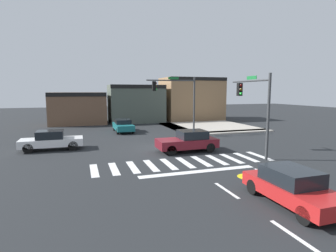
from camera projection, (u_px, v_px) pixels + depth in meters
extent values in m
plane|color=#232628|center=(164.00, 148.00, 21.03)|extent=(120.00, 120.00, 0.00)
cube|color=silver|center=(94.00, 170.00, 15.10)|extent=(0.42, 2.66, 0.01)
cube|color=silver|center=(114.00, 169.00, 15.44)|extent=(0.42, 2.66, 0.01)
cube|color=silver|center=(133.00, 167.00, 15.78)|extent=(0.42, 2.66, 0.01)
cube|color=silver|center=(151.00, 165.00, 16.12)|extent=(0.42, 2.66, 0.01)
cube|color=silver|center=(168.00, 164.00, 16.45)|extent=(0.42, 2.66, 0.01)
cube|color=silver|center=(185.00, 162.00, 16.79)|extent=(0.42, 2.66, 0.01)
cube|color=silver|center=(201.00, 161.00, 17.13)|extent=(0.42, 2.66, 0.01)
cube|color=silver|center=(217.00, 160.00, 17.47)|extent=(0.42, 2.66, 0.01)
cube|color=silver|center=(231.00, 158.00, 17.81)|extent=(0.42, 2.66, 0.01)
cube|color=silver|center=(246.00, 157.00, 18.15)|extent=(0.42, 2.66, 0.01)
cube|color=silver|center=(259.00, 156.00, 18.48)|extent=(0.42, 2.66, 0.01)
cube|color=white|center=(199.00, 171.00, 14.91)|extent=(6.80, 0.50, 0.01)
cube|color=white|center=(226.00, 190.00, 12.08)|extent=(0.16, 2.00, 0.01)
cube|color=white|center=(293.00, 235.00, 8.31)|extent=(0.16, 2.00, 0.01)
cylinder|color=yellow|center=(248.00, 177.00, 13.99)|extent=(1.11, 1.11, 0.01)
cylinder|color=white|center=(244.00, 177.00, 13.92)|extent=(0.18, 0.18, 0.00)
cylinder|color=white|center=(252.00, 176.00, 14.07)|extent=(0.18, 0.18, 0.00)
cube|color=white|center=(248.00, 177.00, 13.99)|extent=(0.50, 0.04, 0.00)
cube|color=#B2AA9E|center=(230.00, 132.00, 28.70)|extent=(10.00, 1.60, 0.15)
cube|color=#B2AA9E|center=(177.00, 128.00, 31.93)|extent=(1.60, 10.00, 0.15)
cube|color=#B2AA9E|center=(209.00, 127.00, 33.23)|extent=(10.00, 10.00, 0.15)
cube|color=brown|center=(78.00, 108.00, 36.35)|extent=(7.23, 5.27, 4.24)
cube|color=black|center=(77.00, 94.00, 33.82)|extent=(7.23, 0.50, 0.50)
cube|color=#4C564C|center=(136.00, 104.00, 38.72)|extent=(7.55, 5.21, 5.28)
cube|color=black|center=(139.00, 86.00, 36.14)|extent=(7.55, 0.50, 0.50)
cube|color=#93704C|center=(191.00, 99.00, 41.96)|extent=(8.72, 6.47, 6.43)
cube|color=black|center=(200.00, 79.00, 38.72)|extent=(8.72, 0.50, 0.50)
cylinder|color=#383A3D|center=(268.00, 117.00, 17.09)|extent=(0.18, 0.18, 5.55)
cylinder|color=#383A3D|center=(250.00, 81.00, 18.79)|extent=(0.12, 4.24, 0.12)
cube|color=black|center=(240.00, 89.00, 20.00)|extent=(0.32, 0.32, 0.95)
sphere|color=#470A0A|center=(241.00, 85.00, 19.81)|extent=(0.22, 0.22, 0.22)
sphere|color=#4C330C|center=(241.00, 89.00, 19.84)|extent=(0.22, 0.22, 0.22)
sphere|color=#1ED833|center=(241.00, 93.00, 19.88)|extent=(0.22, 0.22, 0.22)
cube|color=#197233|center=(252.00, 78.00, 18.56)|extent=(0.03, 1.10, 0.24)
cylinder|color=#383A3D|center=(194.00, 106.00, 27.84)|extent=(0.18, 0.18, 5.86)
cylinder|color=#383A3D|center=(171.00, 80.00, 26.74)|extent=(5.03, 0.12, 0.12)
cube|color=black|center=(154.00, 86.00, 26.27)|extent=(0.32, 0.32, 0.95)
sphere|color=#470A0A|center=(156.00, 83.00, 26.29)|extent=(0.22, 0.22, 0.22)
sphere|color=#4C330C|center=(156.00, 86.00, 26.32)|extent=(0.22, 0.22, 0.22)
sphere|color=#1ED833|center=(156.00, 89.00, 26.36)|extent=(0.22, 0.22, 0.22)
cube|color=#197233|center=(174.00, 78.00, 26.79)|extent=(1.10, 0.03, 0.24)
cube|color=white|center=(52.00, 142.00, 20.35)|extent=(4.47, 1.72, 0.55)
cube|color=black|center=(50.00, 135.00, 20.25)|extent=(1.89, 1.51, 0.60)
cylinder|color=black|center=(73.00, 142.00, 21.56)|extent=(0.71, 0.22, 0.71)
cylinder|color=black|center=(73.00, 146.00, 20.15)|extent=(0.71, 0.22, 0.71)
cylinder|color=black|center=(31.00, 145.00, 20.62)|extent=(0.71, 0.22, 0.71)
cylinder|color=black|center=(28.00, 148.00, 19.21)|extent=(0.71, 0.22, 0.71)
cube|color=red|center=(293.00, 191.00, 10.49)|extent=(1.78, 4.16, 0.56)
cube|color=black|center=(291.00, 176.00, 10.53)|extent=(1.57, 2.05, 0.58)
cylinder|color=black|center=(253.00, 187.00, 11.61)|extent=(0.22, 0.64, 0.64)
cylinder|color=black|center=(283.00, 183.00, 12.09)|extent=(0.22, 0.64, 0.64)
cylinder|color=black|center=(305.00, 215.00, 8.95)|extent=(0.22, 0.64, 0.64)
cube|color=#196B70|center=(123.00, 127.00, 29.31)|extent=(1.81, 4.25, 0.59)
cube|color=black|center=(123.00, 121.00, 29.49)|extent=(1.59, 2.04, 0.47)
cylinder|color=black|center=(133.00, 130.00, 28.22)|extent=(0.22, 0.64, 0.64)
cylinder|color=black|center=(118.00, 131.00, 27.73)|extent=(0.22, 0.64, 0.64)
cylinder|color=black|center=(128.00, 127.00, 30.95)|extent=(0.22, 0.64, 0.64)
cylinder|color=black|center=(114.00, 128.00, 30.46)|extent=(0.22, 0.64, 0.64)
cube|color=maroon|center=(187.00, 143.00, 19.81)|extent=(4.37, 1.92, 0.63)
cube|color=black|center=(192.00, 134.00, 19.87)|extent=(1.96, 1.69, 0.60)
cylinder|color=black|center=(171.00, 150.00, 18.59)|extent=(0.70, 0.22, 0.70)
cylinder|color=black|center=(164.00, 146.00, 20.19)|extent=(0.70, 0.22, 0.70)
cylinder|color=black|center=(210.00, 148.00, 19.51)|extent=(0.70, 0.22, 0.70)
cylinder|color=black|center=(200.00, 143.00, 21.11)|extent=(0.70, 0.22, 0.70)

